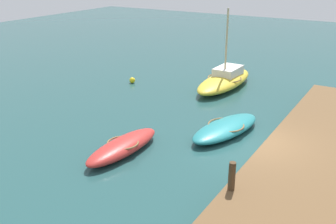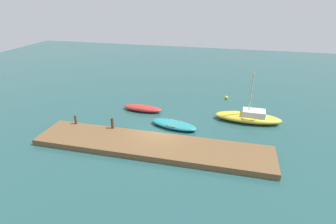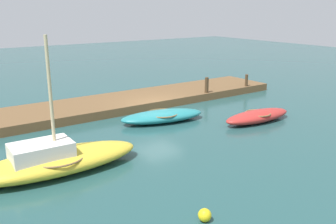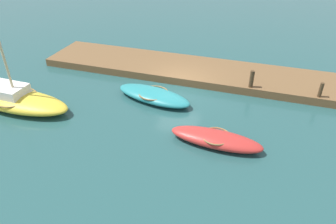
# 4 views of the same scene
# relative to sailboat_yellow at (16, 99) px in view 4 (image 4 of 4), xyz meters

# --- Properties ---
(ground_plane) EXTENTS (84.00, 84.00, 0.00)m
(ground_plane) POSITION_rel_sailboat_yellow_xyz_m (-7.74, -4.90, -0.50)
(ground_plane) COLOR #234C4C
(dock_platform) EXTENTS (19.30, 3.83, 0.48)m
(dock_platform) POSITION_rel_sailboat_yellow_xyz_m (-7.74, -7.06, -0.26)
(dock_platform) COLOR brown
(dock_platform) RESTS_ON ground_plane
(sailboat_yellow) EXTENTS (6.31, 2.21, 4.96)m
(sailboat_yellow) POSITION_rel_sailboat_yellow_xyz_m (0.00, 0.00, 0.00)
(sailboat_yellow) COLOR gold
(sailboat_yellow) RESTS_ON ground_plane
(rowboat_red) EXTENTS (4.27, 1.47, 0.62)m
(rowboat_red) POSITION_rel_sailboat_yellow_xyz_m (-10.84, -0.10, -0.18)
(rowboat_red) COLOR #B72D28
(rowboat_red) RESTS_ON ground_plane
(motorboat_teal) EXTENTS (4.75, 2.53, 0.60)m
(motorboat_teal) POSITION_rel_sailboat_yellow_xyz_m (-6.77, -3.01, -0.19)
(motorboat_teal) COLOR teal
(motorboat_teal) RESTS_ON ground_plane
(mooring_post_west) EXTENTS (0.20, 0.20, 0.83)m
(mooring_post_west) POSITION_rel_sailboat_yellow_xyz_m (-15.50, -5.39, 0.40)
(mooring_post_west) COLOR #47331E
(mooring_post_west) RESTS_ON dock_platform
(mooring_post_mid_west) EXTENTS (0.23, 0.23, 0.93)m
(mooring_post_mid_west) POSITION_rel_sailboat_yellow_xyz_m (-11.85, -5.39, 0.45)
(mooring_post_mid_west) COLOR #47331E
(mooring_post_mid_west) RESTS_ON dock_platform
(mooring_post_mid_east) EXTENTS (0.22, 0.22, 1.00)m
(mooring_post_mid_east) POSITION_rel_sailboat_yellow_xyz_m (-11.83, -5.39, 0.49)
(mooring_post_mid_east) COLOR #47331E
(mooring_post_mid_east) RESTS_ON dock_platform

